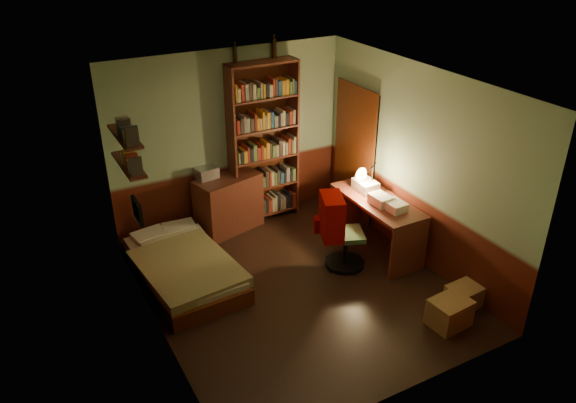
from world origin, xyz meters
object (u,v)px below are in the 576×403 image
bookshelf (263,144)px  cardboard_box_a (450,313)px  mini_stereo (206,173)px  desk_lamp (373,167)px  bed (182,260)px  dresser (229,203)px  desk (376,225)px  cardboard_box_b (464,296)px  office_chair (346,236)px

bookshelf → cardboard_box_a: 3.53m
mini_stereo → bookshelf: 0.93m
bookshelf → desk_lamp: bearing=-50.7°
bed → mini_stereo: mini_stereo is taller
cardboard_box_a → dresser: bearing=112.4°
bed → cardboard_box_a: (2.35, -2.32, -0.12)m
bed → desk_lamp: (2.68, -0.30, 0.84)m
dresser → desk: bearing=-58.0°
bed → cardboard_box_b: size_ratio=5.01×
bed → desk: desk is taller
bed → dresser: 1.37m
desk_lamp → cardboard_box_a: desk_lamp is taller
dresser → desk: dresser is taller
desk → cardboard_box_b: (0.17, -1.55, -0.25)m
office_chair → cardboard_box_b: bearing=-39.4°
bed → dresser: (1.03, 0.89, 0.14)m
bed → mini_stereo: size_ratio=6.37×
dresser → desk_lamp: size_ratio=1.37×
desk_lamp → office_chair: (-0.69, -0.44, -0.67)m
mini_stereo → bed: bearing=-136.8°
desk → office_chair: 0.61m
cardboard_box_a → bed: bearing=135.4°
mini_stereo → cardboard_box_b: 3.81m
cardboard_box_a → cardboard_box_b: 0.44m
bed → office_chair: bearing=-23.4°
dresser → office_chair: office_chair is taller
bookshelf → office_chair: size_ratio=2.66×
dresser → mini_stereo: bearing=140.2°
desk_lamp → cardboard_box_a: size_ratio=1.57×
desk → cardboard_box_b: desk is taller
bookshelf → cardboard_box_a: bearing=-77.5°
desk → cardboard_box_a: (-0.22, -1.72, -0.22)m
bed → mini_stereo: (0.77, 1.02, 0.64)m
desk → mini_stereo: bearing=138.3°
bookshelf → desk: (0.93, -1.57, -0.81)m
dresser → bookshelf: bookshelf is taller
desk_lamp → cardboard_box_a: 2.26m
dresser → mini_stereo: size_ratio=3.18×
dresser → mini_stereo: mini_stereo is taller
mini_stereo → bookshelf: bearing=-12.4°
bookshelf → office_chair: 1.90m
mini_stereo → cardboard_box_b: mini_stereo is taller
bed → cardboard_box_a: bearing=-47.6°
cardboard_box_a → office_chair: bearing=103.0°
dresser → desk_lamp: bearing=-50.0°
mini_stereo → cardboard_box_b: size_ratio=0.79×
office_chair → bookshelf: bearing=123.3°
mini_stereo → cardboard_box_a: bearing=-74.4°
dresser → cardboard_box_a: (1.33, -3.21, -0.26)m
dresser → cardboard_box_b: bearing=-74.6°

